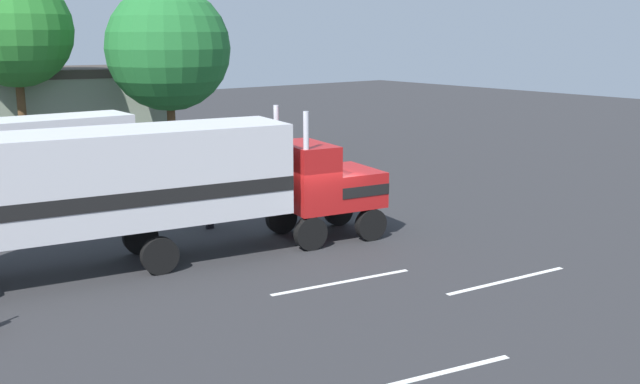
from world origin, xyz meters
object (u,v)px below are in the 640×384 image
(semi_truck, at_px, (150,182))
(tree_left, at_px, (168,49))
(tree_right, at_px, (15,30))
(person_bystander, at_px, (209,204))

(semi_truck, height_order, tree_left, tree_left)
(tree_left, height_order, tree_right, tree_right)
(semi_truck, height_order, tree_right, tree_right)
(tree_left, xyz_separation_m, tree_right, (-6.51, 4.21, 0.95))
(person_bystander, bearing_deg, tree_right, 93.67)
(person_bystander, relative_size, tree_left, 0.17)
(tree_left, relative_size, tree_right, 0.94)
(person_bystander, distance_m, tree_right, 18.48)
(person_bystander, height_order, tree_left, tree_left)
(tree_left, bearing_deg, semi_truck, -119.22)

